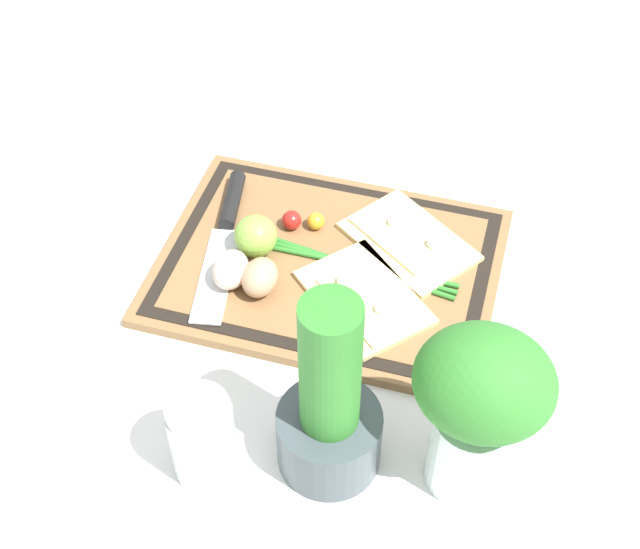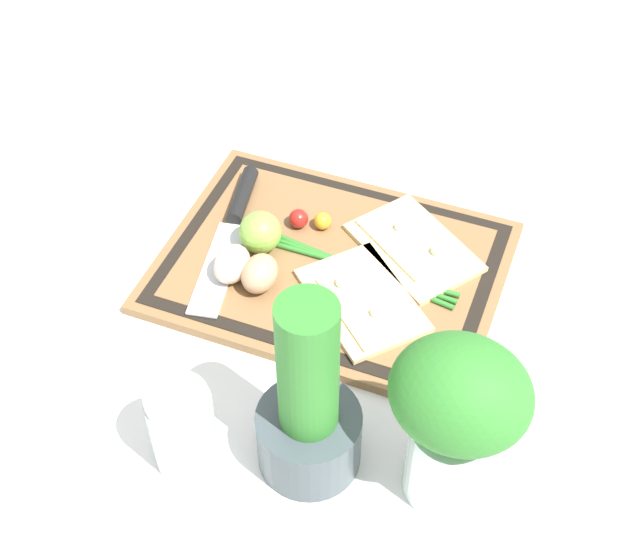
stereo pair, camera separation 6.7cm
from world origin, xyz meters
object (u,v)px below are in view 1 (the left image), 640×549
object	(u,v)px
knife	(228,221)
egg_pink	(231,270)
sauce_jar	(203,441)
pizza_slice_near	(408,240)
cherry_tomato_red	(292,220)
herb_glass	(480,404)
cherry_tomato_yellow	(316,221)
herb_pot	(329,412)
egg_brown	(260,277)
lime	(256,236)
pizza_slice_far	(365,298)

from	to	relation	value
knife	egg_pink	size ratio (longest dim) A/B	4.58
egg_pink	sauce_jar	distance (m)	0.26
pizza_slice_near	cherry_tomato_red	xyz separation A→B (m)	(0.16, 0.01, 0.01)
sauce_jar	herb_glass	bearing A→B (deg)	-166.06
cherry_tomato_yellow	pizza_slice_near	bearing A→B (deg)	-177.13
cherry_tomato_red	herb_glass	xyz separation A→B (m)	(-0.29, 0.30, 0.10)
herb_pot	herb_glass	size ratio (longest dim) A/B	1.12
egg_brown	cherry_tomato_red	xyz separation A→B (m)	(-0.00, -0.12, -0.01)
knife	pizza_slice_near	bearing A→B (deg)	-171.75
herb_pot	knife	bearing A→B (deg)	-52.93
pizza_slice_near	herb_glass	size ratio (longest dim) A/B	0.89
cherry_tomato_red	cherry_tomato_yellow	world-z (taller)	cherry_tomato_red
knife	cherry_tomato_yellow	distance (m)	0.12
egg_brown	egg_pink	bearing A→B (deg)	-3.30
egg_brown	herb_glass	distance (m)	0.36
pizza_slice_near	egg_brown	bearing A→B (deg)	39.55
pizza_slice_near	lime	xyz separation A→B (m)	(0.19, 0.07, 0.02)
egg_brown	sauce_jar	size ratio (longest dim) A/B	0.50
egg_pink	egg_brown	bearing A→B (deg)	176.70
herb_pot	pizza_slice_far	bearing A→B (deg)	-86.31
herb_pot	sauce_jar	xyz separation A→B (m)	(0.12, 0.05, -0.04)
pizza_slice_far	knife	xyz separation A→B (m)	(0.21, -0.08, 0.00)
cherry_tomato_red	egg_brown	bearing A→B (deg)	87.73
pizza_slice_far	knife	distance (m)	0.23
egg_pink	lime	world-z (taller)	lime
pizza_slice_near	egg_pink	xyz separation A→B (m)	(0.20, 0.13, 0.02)
knife	cherry_tomato_red	distance (m)	0.09
lime	pizza_slice_far	bearing A→B (deg)	164.41
sauce_jar	herb_glass	size ratio (longest dim) A/B	0.51
lime	egg_pink	bearing A→B (deg)	77.72
pizza_slice_far	cherry_tomato_yellow	world-z (taller)	same
cherry_tomato_red	herb_glass	size ratio (longest dim) A/B	0.12
pizza_slice_far	sauce_jar	bearing A→B (deg)	67.33
egg_brown	cherry_tomato_red	distance (m)	0.12
cherry_tomato_red	herb_pot	size ratio (longest dim) A/B	0.10
sauce_jar	cherry_tomato_red	bearing A→B (deg)	-87.48
knife	cherry_tomato_yellow	world-z (taller)	cherry_tomato_yellow
lime	herb_pot	distance (m)	0.32
lime	herb_pot	xyz separation A→B (m)	(-0.17, 0.26, 0.04)
knife	herb_glass	bearing A→B (deg)	143.18
knife	sauce_jar	world-z (taller)	sauce_jar
pizza_slice_near	egg_brown	distance (m)	0.21
egg_pink	herb_pot	world-z (taller)	herb_pot
knife	sauce_jar	size ratio (longest dim) A/B	2.31
pizza_slice_near	lime	world-z (taller)	lime
cherry_tomato_yellow	herb_glass	world-z (taller)	herb_glass
cherry_tomato_red	egg_pink	bearing A→B (deg)	69.18
egg_brown	knife	bearing A→B (deg)	-51.12
sauce_jar	cherry_tomato_yellow	bearing A→B (deg)	-92.35
egg_brown	cherry_tomato_red	size ratio (longest dim) A/B	2.19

